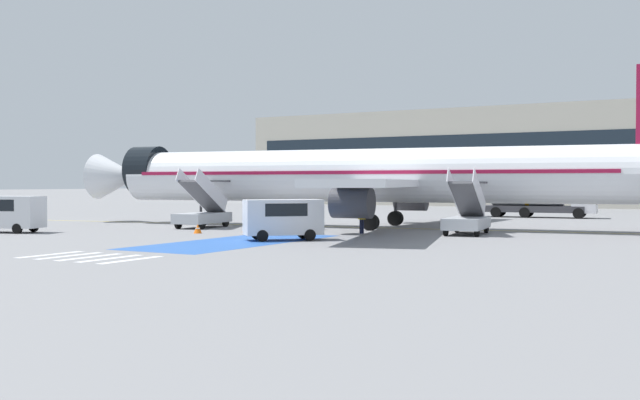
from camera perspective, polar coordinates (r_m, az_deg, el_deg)
ground_plane at (r=53.32m, az=3.16°, el=-2.13°), size 600.00×600.00×0.00m
apron_leadline_yellow at (r=53.72m, az=3.09°, el=-2.09°), size 80.99×10.71×0.01m
apron_stand_patch_blue at (r=40.69m, az=-6.39°, el=-3.18°), size 5.37×13.82×0.01m
apron_walkway_bar_0 at (r=35.37m, az=-19.85°, el=-3.93°), size 0.44×3.60×0.01m
apron_walkway_bar_1 at (r=34.48m, az=-18.54°, el=-4.05°), size 0.44×3.60×0.01m
apron_walkway_bar_2 at (r=33.60m, az=-17.16°, el=-4.18°), size 0.44×3.60×0.01m
apron_walkway_bar_3 at (r=32.75m, az=-15.71°, el=-4.31°), size 0.44×3.60×0.01m
apron_walkway_bar_4 at (r=31.91m, az=-14.18°, el=-4.45°), size 0.44×3.60×0.01m
airliner at (r=53.44m, az=3.71°, el=1.88°), size 47.61×33.12×10.58m
boarding_stairs_forward at (r=53.97m, az=-8.92°, el=-1.02°), size 2.80×5.43×4.22m
boarding_stairs_aft at (r=47.20m, az=11.12°, el=-1.37°), size 2.80×5.43×4.11m
fuel_tanker at (r=72.09m, az=16.13°, el=0.13°), size 10.51×3.33×3.52m
service_van_0 at (r=52.15m, az=-22.93°, el=-0.77°), size 5.24×3.42×2.34m
service_van_1 at (r=41.63m, az=-2.83°, el=-1.23°), size 4.32×4.26×2.26m
ground_crew_0 at (r=51.13m, az=-0.52°, el=-1.10°), size 0.46×0.47×1.79m
ground_crew_1 at (r=48.32m, az=-2.68°, el=-1.21°), size 0.45×0.48×1.84m
ground_crew_2 at (r=47.26m, az=3.20°, el=-1.26°), size 0.40×0.49×1.84m
traffic_cone_0 at (r=48.43m, az=-5.63°, el=-2.10°), size 0.56×0.56×0.63m
traffic_cone_1 at (r=47.91m, az=-9.30°, el=-2.17°), size 0.53×0.53×0.59m
terminal_building at (r=105.07m, az=22.65°, el=3.15°), size 109.28×12.10×13.53m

